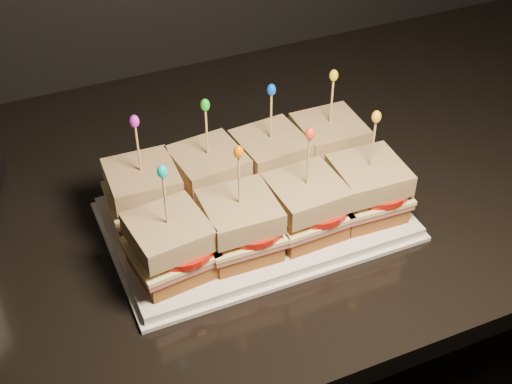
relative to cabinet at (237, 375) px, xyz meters
name	(u,v)px	position (x,y,z in m)	size (l,w,h in m)	color
cabinet	(237,375)	(0.00, 0.00, 0.00)	(2.44, 0.69, 0.85)	black
granite_slab	(232,191)	(0.00, 0.00, 0.44)	(2.48, 0.73, 0.03)	black
platter	(256,218)	(0.00, -0.10, 0.47)	(0.38, 0.24, 0.02)	white
platter_rim	(256,222)	(0.00, -0.10, 0.46)	(0.40, 0.25, 0.01)	white
sandwich_0_bread_bot	(146,209)	(-0.14, -0.04, 0.49)	(0.09, 0.09, 0.02)	#5D3310
sandwich_0_ham	(145,200)	(-0.14, -0.04, 0.51)	(0.09, 0.09, 0.01)	#B35154
sandwich_0_cheese	(144,196)	(-0.14, -0.04, 0.51)	(0.10, 0.09, 0.01)	#FDEFA0
sandwich_0_tomato	(154,191)	(-0.13, -0.05, 0.52)	(0.09, 0.09, 0.01)	#B5140B
sandwich_0_bread_top	(142,179)	(-0.14, -0.04, 0.54)	(0.09, 0.09, 0.03)	#583615
sandwich_0_pick	(138,151)	(-0.14, -0.04, 0.58)	(0.00, 0.00, 0.09)	tan
sandwich_0_frill	(134,121)	(-0.14, -0.04, 0.63)	(0.01, 0.01, 0.02)	#C621CA
sandwich_1_bread_bot	(210,192)	(-0.05, -0.04, 0.49)	(0.09, 0.09, 0.02)	#5D3310
sandwich_1_ham	(209,182)	(-0.05, -0.04, 0.51)	(0.09, 0.09, 0.01)	#B35154
sandwich_1_cheese	(209,178)	(-0.05, -0.04, 0.51)	(0.10, 0.09, 0.01)	#FDEFA0
sandwich_1_tomato	(219,174)	(-0.04, -0.05, 0.52)	(0.09, 0.09, 0.01)	#B5140B
sandwich_1_bread_top	(208,162)	(-0.05, -0.04, 0.54)	(0.09, 0.09, 0.03)	#583615
sandwich_1_pick	(207,135)	(-0.05, -0.04, 0.58)	(0.00, 0.00, 0.09)	tan
sandwich_1_frill	(205,105)	(-0.05, -0.04, 0.63)	(0.01, 0.01, 0.02)	green
sandwich_2_bread_bot	(270,175)	(0.04, -0.04, 0.49)	(0.09, 0.09, 0.02)	#5D3310
sandwich_2_ham	(270,166)	(0.04, -0.04, 0.51)	(0.09, 0.09, 0.01)	#B35154
sandwich_2_cheese	(270,162)	(0.04, -0.04, 0.51)	(0.10, 0.09, 0.01)	#FDEFA0
sandwich_2_tomato	(280,158)	(0.05, -0.05, 0.52)	(0.09, 0.09, 0.01)	#B5140B
sandwich_2_bread_top	(271,147)	(0.04, -0.04, 0.54)	(0.09, 0.09, 0.03)	#583615
sandwich_2_pick	(271,119)	(0.04, -0.04, 0.58)	(0.00, 0.00, 0.09)	tan
sandwich_2_frill	(271,90)	(0.04, -0.04, 0.63)	(0.01, 0.01, 0.02)	blue
sandwich_3_bread_bot	(327,160)	(0.13, -0.04, 0.49)	(0.09, 0.09, 0.02)	#5D3310
sandwich_3_ham	(328,151)	(0.13, -0.04, 0.51)	(0.09, 0.09, 0.01)	#B35154
sandwich_3_cheese	(328,147)	(0.13, -0.04, 0.51)	(0.10, 0.09, 0.01)	#FDEFA0
sandwich_3_tomato	(338,143)	(0.15, -0.05, 0.52)	(0.09, 0.09, 0.01)	#B5140B
sandwich_3_bread_top	(329,131)	(0.13, -0.04, 0.54)	(0.09, 0.09, 0.03)	#583615
sandwich_3_pick	(332,104)	(0.13, -0.04, 0.58)	(0.00, 0.00, 0.09)	tan
sandwich_3_frill	(334,75)	(0.13, -0.04, 0.63)	(0.01, 0.01, 0.02)	yellow
sandwich_4_bread_bot	(172,262)	(-0.14, -0.15, 0.49)	(0.09, 0.09, 0.02)	#5D3310
sandwich_4_ham	(171,252)	(-0.14, -0.15, 0.51)	(0.09, 0.09, 0.01)	#B35154
sandwich_4_cheese	(170,248)	(-0.14, -0.15, 0.51)	(0.10, 0.09, 0.01)	#FDEFA0
sandwich_4_tomato	(181,244)	(-0.13, -0.16, 0.52)	(0.09, 0.09, 0.01)	#B5140B
sandwich_4_bread_top	(168,232)	(-0.14, -0.15, 0.54)	(0.09, 0.09, 0.03)	#583615
sandwich_4_pick	(165,203)	(-0.14, -0.15, 0.58)	(0.00, 0.00, 0.09)	tan
sandwich_4_frill	(162,171)	(-0.14, -0.15, 0.63)	(0.01, 0.01, 0.02)	#06C4C4
sandwich_5_bread_bot	(240,241)	(-0.05, -0.15, 0.49)	(0.09, 0.09, 0.02)	#5D3310
sandwich_5_ham	(240,232)	(-0.05, -0.15, 0.51)	(0.09, 0.09, 0.01)	#B35154
sandwich_5_cheese	(240,228)	(-0.05, -0.15, 0.51)	(0.10, 0.09, 0.01)	#FDEFA0
sandwich_5_tomato	(251,224)	(-0.04, -0.16, 0.52)	(0.09, 0.09, 0.01)	#B5140B
sandwich_5_bread_top	(240,212)	(-0.05, -0.15, 0.54)	(0.09, 0.09, 0.03)	#583615
sandwich_5_pick	(239,183)	(-0.05, -0.15, 0.58)	(0.00, 0.00, 0.09)	tan
sandwich_5_frill	(239,152)	(-0.05, -0.15, 0.63)	(0.01, 0.01, 0.02)	orange
sandwich_6_bread_bot	(305,222)	(0.04, -0.15, 0.49)	(0.09, 0.09, 0.02)	#5D3310
sandwich_6_ham	(305,213)	(0.04, -0.15, 0.51)	(0.09, 0.09, 0.01)	#B35154
sandwich_6_cheese	(305,209)	(0.04, -0.15, 0.51)	(0.10, 0.09, 0.01)	#FDEFA0
sandwich_6_tomato	(316,205)	(0.05, -0.16, 0.52)	(0.09, 0.09, 0.01)	#B5140B
sandwich_6_bread_top	(306,193)	(0.04, -0.15, 0.54)	(0.09, 0.09, 0.03)	#583615
sandwich_6_pick	(308,164)	(0.04, -0.15, 0.58)	(0.00, 0.00, 0.09)	tan
sandwich_6_frill	(310,134)	(0.04, -0.15, 0.63)	(0.01, 0.01, 0.02)	#EF3D1E
sandwich_7_bread_bot	(365,204)	(0.13, -0.15, 0.49)	(0.09, 0.09, 0.02)	#5D3310
sandwich_7_ham	(367,195)	(0.13, -0.15, 0.51)	(0.09, 0.09, 0.01)	#B35154
sandwich_7_cheese	(367,191)	(0.13, -0.15, 0.51)	(0.10, 0.09, 0.01)	#FDEFA0
sandwich_7_tomato	(378,187)	(0.15, -0.16, 0.52)	(0.09, 0.09, 0.01)	#B5140B
sandwich_7_bread_top	(369,175)	(0.13, -0.15, 0.54)	(0.09, 0.09, 0.03)	#583615
sandwich_7_pick	(373,147)	(0.13, -0.15, 0.58)	(0.00, 0.00, 0.09)	tan
sandwich_7_frill	(376,117)	(0.13, -0.15, 0.63)	(0.01, 0.01, 0.02)	gold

